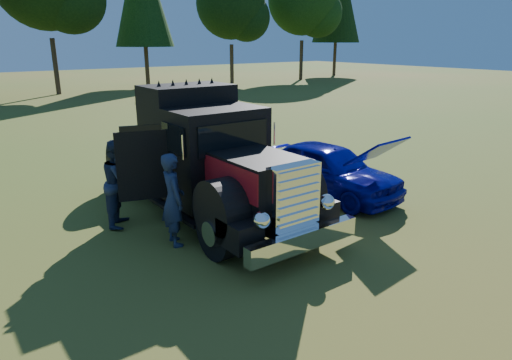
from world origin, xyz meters
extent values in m
plane|color=#325D1B|center=(0.00, 0.00, 0.00)|extent=(120.00, 120.00, 0.00)
cylinder|color=#2D2116|center=(4.00, 30.00, 2.07)|extent=(0.36, 0.36, 4.14)
cylinder|color=#2D2116|center=(12.00, 31.50, 2.25)|extent=(0.36, 0.36, 4.50)
cylinder|color=#2D2116|center=(20.00, 30.00, 1.80)|extent=(0.36, 0.36, 3.60)
sphere|color=black|center=(20.00, 30.00, 7.20)|extent=(6.40, 6.40, 6.40)
sphere|color=black|center=(21.20, 29.20, 6.00)|extent=(4.40, 4.40, 4.40)
cylinder|color=#2D2116|center=(28.00, 29.00, 1.98)|extent=(0.36, 0.36, 3.96)
sphere|color=black|center=(29.32, 28.12, 6.60)|extent=(4.84, 4.84, 4.84)
cylinder|color=#2D2116|center=(35.00, 31.00, 2.43)|extent=(0.36, 0.36, 4.86)
cylinder|color=black|center=(-0.78, -0.74, 0.55)|extent=(0.32, 1.10, 1.10)
cylinder|color=black|center=(1.32, -0.74, 0.55)|extent=(0.32, 1.10, 1.10)
cylinder|color=black|center=(-0.78, 4.06, 0.55)|extent=(0.32, 1.10, 1.10)
cylinder|color=black|center=(1.32, 4.06, 0.55)|extent=(0.32, 1.10, 1.10)
cylinder|color=black|center=(-0.45, 4.06, 0.55)|extent=(0.32, 1.10, 1.10)
cylinder|color=black|center=(0.99, 4.06, 0.55)|extent=(0.32, 1.10, 1.10)
cube|color=black|center=(0.27, 1.86, 0.62)|extent=(1.60, 6.40, 0.28)
cube|color=white|center=(0.27, -1.99, 0.55)|extent=(2.50, 0.22, 0.36)
cube|color=white|center=(0.27, -1.69, 1.25)|extent=(1.05, 0.30, 1.30)
cube|color=black|center=(0.27, -0.64, 1.30)|extent=(1.35, 1.80, 1.10)
cube|color=maroon|center=(-0.42, -0.64, 1.50)|extent=(0.02, 1.80, 0.60)
cube|color=maroon|center=(0.96, -0.64, 1.50)|extent=(0.02, 1.80, 0.60)
cylinder|color=black|center=(-0.68, -0.74, 0.95)|extent=(0.55, 1.24, 1.24)
cylinder|color=black|center=(1.22, -0.74, 0.95)|extent=(0.55, 1.24, 1.24)
sphere|color=white|center=(-0.51, -1.76, 1.05)|extent=(0.32, 0.32, 0.32)
sphere|color=white|center=(1.05, -1.76, 1.05)|extent=(0.32, 0.32, 0.32)
cube|color=black|center=(0.27, 0.91, 1.55)|extent=(2.05, 1.30, 2.10)
cube|color=black|center=(0.27, 0.24, 2.05)|extent=(1.70, 0.05, 0.65)
cube|color=black|center=(0.27, 2.21, 1.75)|extent=(2.05, 1.30, 2.50)
cube|color=black|center=(0.27, 3.86, 0.95)|extent=(2.00, 2.00, 0.35)
cube|color=black|center=(-1.29, 1.40, 1.45)|extent=(1.07, 0.39, 1.50)
cube|color=#983016|center=(-1.30, 1.44, 1.30)|extent=(0.82, 0.27, 0.75)
imported|color=#1207A0|center=(3.59, 0.72, 0.71)|extent=(2.06, 4.31, 1.42)
cube|color=#1207A0|center=(3.43, -0.97, 1.55)|extent=(1.38, 1.05, 0.67)
imported|color=navy|center=(-1.13, 0.35, 0.96)|extent=(0.56, 0.76, 1.91)
imported|color=#21344D|center=(-1.60, 1.99, 0.98)|extent=(1.15, 1.20, 1.96)
camera|label=1|loc=(-4.91, -7.54, 4.02)|focal=32.00mm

